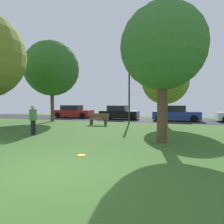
% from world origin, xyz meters
% --- Properties ---
extents(ground_plane, '(44.00, 44.00, 0.00)m').
position_xyz_m(ground_plane, '(0.00, 0.00, 0.00)').
color(ground_plane, '#3D6628').
extents(road_strip, '(44.00, 6.40, 0.01)m').
position_xyz_m(road_strip, '(0.00, 16.00, 0.00)').
color(road_strip, '#28282B').
rests_on(road_strip, ground_plane).
extents(maple_tree_far, '(3.39, 3.39, 5.04)m').
position_xyz_m(maple_tree_far, '(2.45, 10.59, 3.32)').
color(maple_tree_far, brown).
rests_on(maple_tree_far, ground_plane).
extents(oak_tree_right, '(5.11, 5.11, 7.52)m').
position_xyz_m(oak_tree_right, '(-7.90, 11.74, 4.95)').
color(oak_tree_right, brown).
rests_on(oak_tree_right, ground_plane).
extents(oak_tree_center, '(3.71, 3.71, 6.03)m').
position_xyz_m(oak_tree_center, '(2.62, 4.73, 4.15)').
color(oak_tree_center, brown).
rests_on(oak_tree_center, ground_plane).
extents(person_thrower, '(0.34, 0.30, 1.62)m').
position_xyz_m(person_thrower, '(-4.17, 4.62, 0.89)').
color(person_thrower, black).
rests_on(person_thrower, ground_plane).
extents(frisbee_disc, '(0.27, 0.27, 0.03)m').
position_xyz_m(frisbee_disc, '(0.22, 1.64, 0.01)').
color(frisbee_disc, yellow).
rests_on(frisbee_disc, ground_plane).
extents(parked_car_red, '(4.51, 2.05, 1.45)m').
position_xyz_m(parked_car_red, '(-8.23, 16.33, 0.66)').
color(parked_car_red, '#B21E1E').
rests_on(parked_car_red, ground_plane).
extents(parked_car_black, '(4.01, 2.00, 1.46)m').
position_xyz_m(parked_car_black, '(-2.49, 15.84, 0.66)').
color(parked_car_black, black).
rests_on(parked_car_black, ground_plane).
extents(parked_car_blue, '(4.37, 2.00, 1.49)m').
position_xyz_m(parked_car_blue, '(3.25, 15.69, 0.68)').
color(parked_car_blue, '#233893').
rests_on(parked_car_blue, ground_plane).
extents(park_bench, '(1.60, 0.45, 0.90)m').
position_xyz_m(park_bench, '(-2.56, 10.20, 0.46)').
color(park_bench, brown).
rests_on(park_bench, ground_plane).
extents(street_lamp_post, '(0.14, 0.14, 4.50)m').
position_xyz_m(street_lamp_post, '(-0.56, 12.20, 2.25)').
color(street_lamp_post, '#2D2D33').
rests_on(street_lamp_post, ground_plane).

